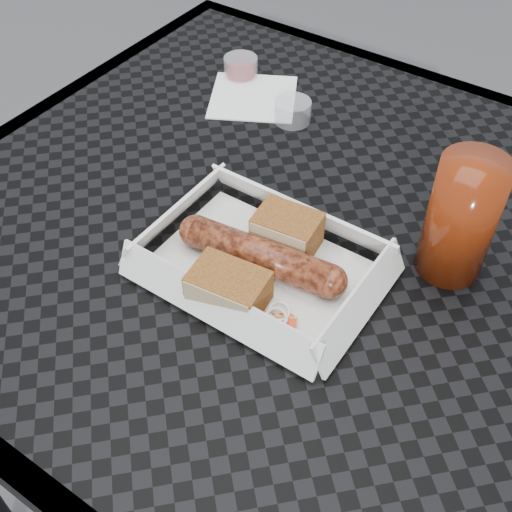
{
  "coord_description": "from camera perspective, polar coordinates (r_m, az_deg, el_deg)",
  "views": [
    {
      "loc": [
        0.3,
        -0.47,
        1.26
      ],
      "look_at": [
        0.04,
        -0.09,
        0.78
      ],
      "focal_mm": 45.0,
      "sensor_mm": 36.0,
      "label": 1
    }
  ],
  "objects": [
    {
      "name": "bread_near",
      "position": [
        0.7,
        2.77,
        2.22
      ],
      "size": [
        0.07,
        0.06,
        0.04
      ],
      "primitive_type": "cube",
      "rotation": [
        0.0,
        0.0,
        0.12
      ],
      "color": "brown",
      "rests_on": "food_tray"
    },
    {
      "name": "patio_table",
      "position": [
        0.81,
        1.25,
        0.08
      ],
      "size": [
        0.8,
        0.8,
        0.74
      ],
      "color": "black",
      "rests_on": "ground"
    },
    {
      "name": "bratwurst",
      "position": [
        0.68,
        0.4,
        0.06
      ],
      "size": [
        0.19,
        0.06,
        0.04
      ],
      "rotation": [
        0.0,
        0.0,
        0.12
      ],
      "color": "brown",
      "rests_on": "food_tray"
    },
    {
      "name": "napkin",
      "position": [
        0.95,
        -0.26,
        13.95
      ],
      "size": [
        0.16,
        0.16,
        0.0
      ],
      "primitive_type": "cube",
      "rotation": [
        0.0,
        0.0,
        0.49
      ],
      "color": "white",
      "rests_on": "patio_table"
    },
    {
      "name": "drink_glass",
      "position": [
        0.68,
        17.79,
        3.17
      ],
      "size": [
        0.07,
        0.07,
        0.14
      ],
      "primitive_type": "cylinder",
      "color": "#601C08",
      "rests_on": "patio_table"
    },
    {
      "name": "bread_far",
      "position": [
        0.64,
        -2.45,
        -2.88
      ],
      "size": [
        0.08,
        0.06,
        0.04
      ],
      "primitive_type": "cube",
      "rotation": [
        0.0,
        0.0,
        0.12
      ],
      "color": "brown",
      "rests_on": "food_tray"
    },
    {
      "name": "ground",
      "position": [
        1.38,
        0.78,
        -19.5
      ],
      "size": [
        60.0,
        60.0,
        0.0
      ],
      "primitive_type": "plane",
      "color": "#4E4E50",
      "rests_on": "ground"
    },
    {
      "name": "veg_garnish",
      "position": [
        0.64,
        1.43,
        -5.69
      ],
      "size": [
        0.03,
        0.03,
        0.0
      ],
      "color": "red",
      "rests_on": "food_tray"
    },
    {
      "name": "condiment_cup_sauce",
      "position": [
        0.99,
        -1.37,
        16.43
      ],
      "size": [
        0.05,
        0.05,
        0.03
      ],
      "primitive_type": "cylinder",
      "color": "maroon",
      "rests_on": "patio_table"
    },
    {
      "name": "condiment_cup_empty",
      "position": [
        0.9,
        3.28,
        12.74
      ],
      "size": [
        0.05,
        0.05,
        0.03
      ],
      "primitive_type": "cylinder",
      "color": "silver",
      "rests_on": "patio_table"
    },
    {
      "name": "food_tray",
      "position": [
        0.69,
        0.47,
        -1.1
      ],
      "size": [
        0.22,
        0.15,
        0.0
      ],
      "primitive_type": "cube",
      "color": "white",
      "rests_on": "patio_table"
    }
  ]
}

